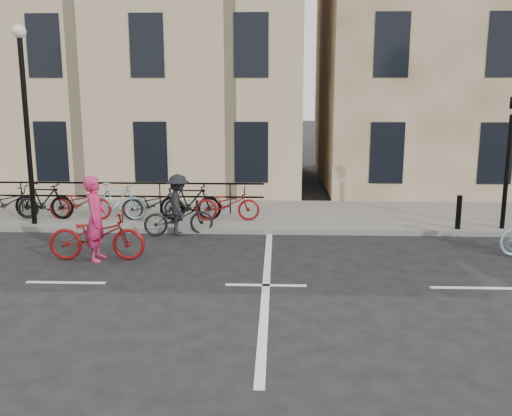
{
  "coord_description": "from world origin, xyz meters",
  "views": [
    {
      "loc": [
        0.23,
        -10.66,
        3.79
      ],
      "look_at": [
        -0.29,
        2.19,
        1.1
      ],
      "focal_mm": 40.0,
      "sensor_mm": 36.0,
      "label": 1
    }
  ],
  "objects_px": {
    "lamp_post": "(25,101)",
    "cyclist_dark": "(179,211)",
    "cyclist_pink": "(97,231)",
    "traffic_light": "(510,142)"
  },
  "relations": [
    {
      "from": "cyclist_pink",
      "to": "cyclist_dark",
      "type": "bearing_deg",
      "value": -34.17
    },
    {
      "from": "traffic_light",
      "to": "lamp_post",
      "type": "height_order",
      "value": "lamp_post"
    },
    {
      "from": "cyclist_dark",
      "to": "traffic_light",
      "type": "bearing_deg",
      "value": -102.38
    },
    {
      "from": "traffic_light",
      "to": "cyclist_dark",
      "type": "distance_m",
      "value": 8.8
    },
    {
      "from": "lamp_post",
      "to": "cyclist_dark",
      "type": "bearing_deg",
      "value": -6.95
    },
    {
      "from": "cyclist_dark",
      "to": "cyclist_pink",
      "type": "bearing_deg",
      "value": 132.83
    },
    {
      "from": "traffic_light",
      "to": "cyclist_pink",
      "type": "xyz_separation_m",
      "value": [
        -10.04,
        -2.76,
        -1.79
      ]
    },
    {
      "from": "traffic_light",
      "to": "cyclist_pink",
      "type": "distance_m",
      "value": 10.57
    },
    {
      "from": "cyclist_pink",
      "to": "lamp_post",
      "type": "bearing_deg",
      "value": 40.96
    },
    {
      "from": "lamp_post",
      "to": "cyclist_dark",
      "type": "relative_size",
      "value": 2.75
    }
  ]
}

